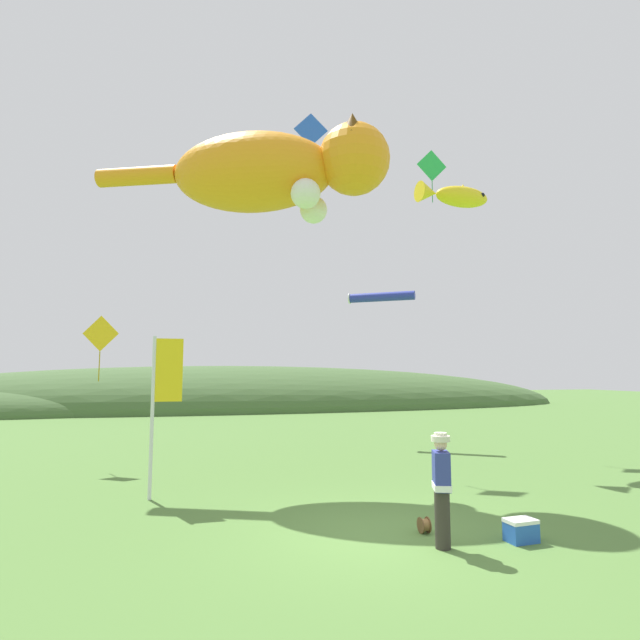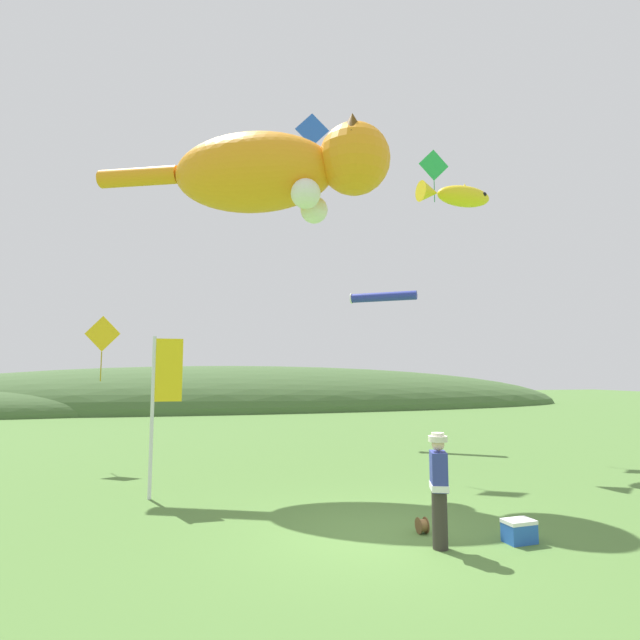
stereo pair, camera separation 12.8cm
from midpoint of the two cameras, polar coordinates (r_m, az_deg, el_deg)
The scene contains 12 objects.
ground_plane at distance 9.21m, azimuth 6.45°, elevation -23.22°, with size 120.00×120.00×0.00m, color #517A38.
distant_hill_ridge at distance 39.63m, azimuth -12.74°, elevation -9.83°, with size 57.57×14.09×6.50m.
festival_attendant at distance 8.49m, azimuth 13.29°, elevation -17.93°, with size 0.39×0.48×1.77m.
kite_spool at distance 9.37m, azimuth 11.40°, elevation -21.99°, with size 0.15×0.27×0.27m.
picnic_cooler at distance 9.34m, azimuth 21.60°, elevation -21.45°, with size 0.51×0.36×0.36m.
festival_banner_pole at distance 11.70m, azimuth -18.02°, elevation -7.80°, with size 0.66×0.08×3.54m.
kite_giant_cat at distance 14.76m, azimuth -5.44°, elevation 16.48°, with size 8.11×4.22×2.61m.
kite_fish_windsock at distance 18.51m, azimuth 14.91°, elevation 13.56°, with size 2.77×0.94×0.84m.
kite_tube_streamer at distance 20.27m, azimuth 6.74°, elevation 2.63°, with size 2.45×1.85×0.44m.
kite_diamond_blue at distance 19.37m, azimuth -1.26°, elevation 20.86°, with size 1.25×0.17×2.16m.
kite_diamond_gold at distance 16.55m, azimuth -23.98°, elevation -1.49°, with size 1.07×0.27×1.99m.
kite_diamond_green at distance 21.91m, azimuth 12.48°, elevation 16.81°, with size 1.33×0.04×2.23m.
Camera 1 is at (-3.20, -8.20, 2.73)m, focal length 28.00 mm.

